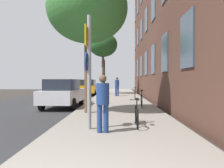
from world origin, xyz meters
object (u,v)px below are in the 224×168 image
object	(u,v)px
pedestrian_0	(103,100)
car_1	(87,87)
sign_post	(88,65)
tree_near	(87,9)
bicycle_2	(135,94)
traffic_light	(104,70)
tree_far	(103,45)
bicycle_1	(142,100)
bicycle_0	(137,115)
car_0	(63,93)
pedestrian_1	(117,85)

from	to	relation	value
pedestrian_0	car_1	bearing A→B (deg)	98.78
sign_post	tree_near	world-z (taller)	tree_near
sign_post	tree_near	distance (m)	4.36
bicycle_2	traffic_light	bearing A→B (deg)	109.47
traffic_light	tree_near	world-z (taller)	tree_near
traffic_light	tree_far	world-z (taller)	tree_far
tree_near	pedestrian_0	world-z (taller)	tree_near
bicycle_1	car_1	distance (m)	11.87
bicycle_0	car_0	size ratio (longest dim) A/B	0.38
traffic_light	bicycle_1	xyz separation A→B (m)	(2.83, -12.79, -2.16)
tree_near	bicycle_2	xyz separation A→B (m)	(2.71, 7.06, -4.27)
sign_post	car_1	distance (m)	16.90
sign_post	pedestrian_1	bearing A→B (deg)	86.38
sign_post	tree_near	xyz separation A→B (m)	(-0.47, 3.37, 2.73)
tree_far	car_0	size ratio (longest dim) A/B	1.51
sign_post	car_1	world-z (taller)	sign_post
traffic_light	bicycle_0	distance (m)	18.22
bicycle_0	car_1	world-z (taller)	car_1
tree_far	tree_near	bearing A→B (deg)	-89.53
tree_far	bicycle_1	distance (m)	12.55
bicycle_2	pedestrian_0	world-z (taller)	pedestrian_0
sign_post	bicycle_2	size ratio (longest dim) A/B	2.10
tree_far	car_1	distance (m)	4.71
bicycle_1	tree_near	bearing A→B (deg)	-139.12
tree_near	tree_far	size ratio (longest dim) A/B	0.96
bicycle_2	car_1	xyz separation A→B (m)	(-4.44, 6.28, 0.35)
car_1	bicycle_2	bearing A→B (deg)	-54.77
bicycle_0	bicycle_2	bearing A→B (deg)	85.64
sign_post	pedestrian_0	world-z (taller)	sign_post
tree_far	pedestrian_1	bearing A→B (deg)	-64.67
bicycle_0	car_1	bearing A→B (deg)	102.80
bicycle_0	bicycle_2	xyz separation A→B (m)	(0.76, 9.91, 0.02)
bicycle_2	car_1	world-z (taller)	car_1
car_0	bicycle_1	bearing A→B (deg)	-6.27
tree_near	car_1	bearing A→B (deg)	97.39
tree_near	pedestrian_1	xyz separation A→B (m)	(1.34, 10.51, -3.64)
traffic_light	car_1	size ratio (longest dim) A/B	0.85
car_0	car_1	bearing A→B (deg)	89.78
bicycle_2	tree_near	bearing A→B (deg)	-110.98
sign_post	pedestrian_1	distance (m)	13.94
pedestrian_1	tree_near	bearing A→B (deg)	-97.28
pedestrian_1	bicycle_0	bearing A→B (deg)	-87.40
bicycle_2	pedestrian_1	size ratio (longest dim) A/B	0.93
traffic_light	bicycle_1	distance (m)	13.28
sign_post	car_1	size ratio (longest dim) A/B	0.78
traffic_light	tree_near	distance (m)	15.26
tree_near	bicycle_1	distance (m)	5.55
car_1	car_0	bearing A→B (deg)	-90.22
sign_post	bicycle_2	xyz separation A→B (m)	(2.24, 10.43, -1.54)
pedestrian_1	sign_post	bearing A→B (deg)	-93.62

